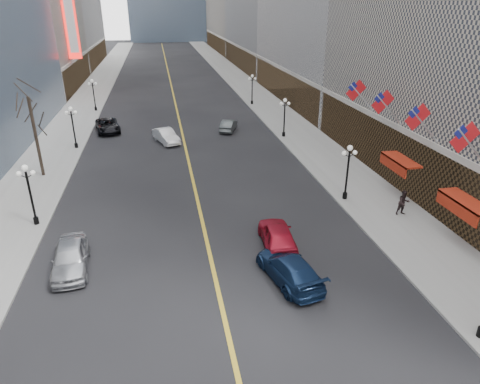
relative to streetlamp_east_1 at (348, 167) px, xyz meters
name	(u,v)px	position (x,y,z in m)	size (l,w,h in m)	color
sidewalk_east	(260,99)	(2.20, 40.00, -2.83)	(6.00, 230.00, 0.15)	gray
sidewalk_west	(84,106)	(-25.80, 40.00, -2.83)	(6.00, 230.00, 0.15)	gray
lane_line	(173,91)	(-11.80, 50.00, -2.89)	(0.25, 200.00, 0.02)	gold
streetlamp_east_1	(348,167)	(0.00, 0.00, 0.00)	(1.26, 0.44, 4.52)	black
streetlamp_east_2	(285,113)	(0.00, 18.00, 0.00)	(1.26, 0.44, 4.52)	black
streetlamp_east_3	(252,86)	(0.00, 36.00, 0.00)	(1.26, 0.44, 4.52)	black
streetlamp_west_1	(29,189)	(-23.60, 0.00, 0.00)	(1.26, 0.44, 4.52)	black
streetlamp_west_2	(73,123)	(-23.60, 18.00, 0.00)	(1.26, 0.44, 4.52)	black
streetlamp_west_3	(93,92)	(-23.60, 36.00, 0.00)	(1.26, 0.44, 4.52)	black
flag_2	(467,140)	(3.51, -8.00, 4.39)	(2.87, 0.12, 2.87)	#B2B2B7
flag_3	(419,119)	(3.51, -3.00, 4.39)	(2.87, 0.12, 2.87)	#B2B2B7
flag_4	(384,104)	(3.51, 2.00, 4.39)	(2.87, 0.12, 2.87)	#B2B2B7
flag_5	(358,92)	(3.51, 7.00, 4.39)	(2.87, 0.12, 2.87)	#B2B2B7
awning_b	(464,203)	(4.30, -8.00, 0.18)	(1.40, 4.00, 0.93)	maroon
awning_c	(399,161)	(4.30, 0.00, 0.18)	(1.40, 4.00, 0.93)	maroon
theatre_marquee	(70,21)	(-27.68, 50.00, 9.10)	(2.00, 0.55, 12.00)	red
tree_west_far	(30,110)	(-25.30, 10.00, 3.34)	(3.60, 3.60, 7.92)	#2D231C
car_nb_near	(70,257)	(-20.16, -6.29, -2.05)	(2.02, 5.02, 1.71)	#B3B5BB
car_nb_mid	(166,136)	(-13.80, 18.50, -2.12)	(1.66, 4.76, 1.57)	silver
car_nb_far	(108,126)	(-20.80, 24.40, -2.11)	(2.63, 5.71, 1.59)	black
car_sb_near	(289,268)	(-7.62, -9.73, -2.11)	(2.22, 5.45, 1.58)	#132547
car_sb_mid	(277,236)	(-7.33, -6.07, -2.04)	(2.03, 5.05, 1.72)	maroon
car_sb_far	(229,125)	(-5.98, 22.08, -2.20)	(1.49, 4.28, 1.41)	#474D4F
ped_east_walk	(404,203)	(3.06, -3.50, -1.79)	(0.94, 0.51, 1.93)	black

